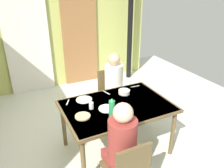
# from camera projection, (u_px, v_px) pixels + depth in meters

# --- Properties ---
(ground_plane) EXTENTS (7.05, 7.05, 0.00)m
(ground_plane) POSITION_uv_depth(u_px,v_px,m) (97.00, 159.00, 3.16)
(ground_plane) COLOR silver
(wall_back) EXTENTS (4.75, 0.10, 2.83)m
(wall_back) POSITION_uv_depth(u_px,v_px,m) (46.00, 25.00, 4.77)
(wall_back) COLOR #B7BE62
(wall_back) RESTS_ON ground_plane
(door_wooden) EXTENTS (0.80, 0.05, 2.00)m
(door_wooden) POSITION_uv_depth(u_px,v_px,m) (80.00, 41.00, 5.16)
(door_wooden) COLOR #9B663B
(door_wooden) RESTS_ON ground_plane
(stove_pipe_column) EXTENTS (0.12, 0.12, 2.83)m
(stove_pipe_column) POSITION_uv_depth(u_px,v_px,m) (130.00, 21.00, 5.23)
(stove_pipe_column) COLOR black
(stove_pipe_column) RESTS_ON ground_plane
(curtain_panel) EXTENTS (0.90, 0.03, 2.38)m
(curtain_panel) POSITION_uv_depth(u_px,v_px,m) (27.00, 38.00, 4.61)
(curtain_panel) COLOR white
(curtain_panel) RESTS_ON ground_plane
(dining_table) EXTENTS (1.44, 0.99, 0.75)m
(dining_table) POSITION_uv_depth(u_px,v_px,m) (117.00, 109.00, 3.06)
(dining_table) COLOR brown
(dining_table) RESTS_ON ground_plane
(chair_far_diner) EXTENTS (0.40, 0.40, 0.87)m
(chair_far_diner) POSITION_uv_depth(u_px,v_px,m) (111.00, 91.00, 3.96)
(chair_far_diner) COLOR brown
(chair_far_diner) RESTS_ON ground_plane
(person_near_diner) EXTENTS (0.30, 0.37, 0.77)m
(person_near_diner) POSITION_uv_depth(u_px,v_px,m) (122.00, 140.00, 2.32)
(person_near_diner) COLOR #933530
(person_near_diner) RESTS_ON ground_plane
(person_far_diner) EXTENTS (0.30, 0.37, 0.77)m
(person_far_diner) POSITION_uv_depth(u_px,v_px,m) (114.00, 79.00, 3.73)
(person_far_diner) COLOR silver
(person_far_diner) RESTS_ON ground_plane
(water_bottle_green_near) EXTENTS (0.07, 0.07, 0.28)m
(water_bottle_green_near) POSITION_uv_depth(u_px,v_px,m) (112.00, 110.00, 2.68)
(water_bottle_green_near) COLOR #2A9757
(water_bottle_green_near) RESTS_ON dining_table
(serving_bowl_center) EXTENTS (0.17, 0.17, 0.05)m
(serving_bowl_center) POSITION_uv_depth(u_px,v_px,m) (124.00, 92.00, 3.33)
(serving_bowl_center) COLOR beige
(serving_bowl_center) RESTS_ON dining_table
(dinner_plate_near_left) EXTENTS (0.22, 0.22, 0.01)m
(dinner_plate_near_left) POSITION_uv_depth(u_px,v_px,m) (107.00, 109.00, 2.94)
(dinner_plate_near_left) COLOR white
(dinner_plate_near_left) RESTS_ON dining_table
(dinner_plate_near_right) EXTENTS (0.22, 0.22, 0.01)m
(dinner_plate_near_right) POSITION_uv_depth(u_px,v_px,m) (84.00, 100.00, 3.16)
(dinner_plate_near_right) COLOR white
(dinner_plate_near_right) RESTS_ON dining_table
(drinking_glass_by_near_diner) EXTENTS (0.06, 0.06, 0.09)m
(drinking_glass_by_near_diner) POSITION_uv_depth(u_px,v_px,m) (91.00, 106.00, 2.94)
(drinking_glass_by_near_diner) COLOR silver
(drinking_glass_by_near_diner) RESTS_ON dining_table
(bread_plate_sliced) EXTENTS (0.19, 0.19, 0.02)m
(bread_plate_sliced) POSITION_uv_depth(u_px,v_px,m) (83.00, 116.00, 2.77)
(bread_plate_sliced) COLOR #DBB77A
(bread_plate_sliced) RESTS_ON dining_table
(cutlery_knife_near) EXTENTS (0.07, 0.15, 0.00)m
(cutlery_knife_near) POSITION_uv_depth(u_px,v_px,m) (127.00, 119.00, 2.74)
(cutlery_knife_near) COLOR silver
(cutlery_knife_near) RESTS_ON dining_table
(cutlery_fork_near) EXTENTS (0.08, 0.14, 0.00)m
(cutlery_fork_near) POSITION_uv_depth(u_px,v_px,m) (68.00, 102.00, 3.10)
(cutlery_fork_near) COLOR silver
(cutlery_fork_near) RESTS_ON dining_table
(cutlery_knife_far) EXTENTS (0.15, 0.03, 0.00)m
(cutlery_knife_far) POSITION_uv_depth(u_px,v_px,m) (135.00, 86.00, 3.56)
(cutlery_knife_far) COLOR silver
(cutlery_knife_far) RESTS_ON dining_table
(cutlery_fork_far) EXTENTS (0.05, 0.15, 0.00)m
(cutlery_fork_far) POSITION_uv_depth(u_px,v_px,m) (107.00, 93.00, 3.36)
(cutlery_fork_far) COLOR silver
(cutlery_fork_far) RESTS_ON dining_table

